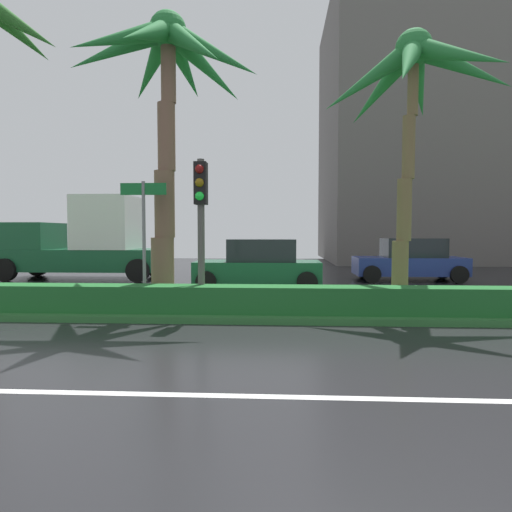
# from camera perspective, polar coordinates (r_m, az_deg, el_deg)

# --- Properties ---
(ground_plane) EXTENTS (90.00, 42.00, 0.10)m
(ground_plane) POSITION_cam_1_polar(r_m,az_deg,el_deg) (13.24, -20.00, -5.76)
(ground_plane) COLOR black
(median_strip) EXTENTS (85.50, 4.00, 0.15)m
(median_strip) POSITION_cam_1_polar(r_m,az_deg,el_deg) (12.32, -21.84, -5.85)
(median_strip) COLOR #2D6B33
(median_strip) RESTS_ON ground_plane
(median_hedge) EXTENTS (76.50, 0.70, 0.60)m
(median_hedge) POSITION_cam_1_polar(r_m,az_deg,el_deg) (11.03, -24.96, -4.97)
(median_hedge) COLOR #1E6028
(median_hedge) RESTS_ON median_strip
(palm_tree_centre) EXTENTS (4.85, 4.90, 7.21)m
(palm_tree_centre) POSITION_cam_1_polar(r_m,az_deg,el_deg) (11.82, -11.56, 22.05)
(palm_tree_centre) COLOR brown
(palm_tree_centre) RESTS_ON median_strip
(palm_tree_centre_right) EXTENTS (4.83, 4.59, 6.86)m
(palm_tree_centre_right) POSITION_cam_1_polar(r_m,az_deg,el_deg) (12.38, 19.92, 20.20)
(palm_tree_centre_right) COLOR brown
(palm_tree_centre_right) RESTS_ON median_strip
(traffic_signal_median_right) EXTENTS (0.28, 0.43, 3.46)m
(traffic_signal_median_right) POSITION_cam_1_polar(r_m,az_deg,el_deg) (10.07, -7.23, 6.44)
(traffic_signal_median_right) COLOR #4C4C47
(traffic_signal_median_right) RESTS_ON median_strip
(street_name_sign) EXTENTS (1.10, 0.08, 3.00)m
(street_name_sign) POSITION_cam_1_polar(r_m,az_deg,el_deg) (10.69, -14.47, 3.73)
(street_name_sign) COLOR slate
(street_name_sign) RESTS_ON median_strip
(box_truck_following) EXTENTS (6.40, 2.64, 3.46)m
(box_truck_following) POSITION_cam_1_polar(r_m,az_deg,el_deg) (19.69, -21.42, 1.70)
(box_truck_following) COLOR #195133
(box_truck_following) RESTS_ON ground_plane
(car_in_traffic_leading) EXTENTS (4.30, 2.02, 1.72)m
(car_in_traffic_leading) POSITION_cam_1_polar(r_m,az_deg,el_deg) (15.05, 0.40, -1.19)
(car_in_traffic_leading) COLOR #195133
(car_in_traffic_leading) RESTS_ON ground_plane
(car_in_traffic_second) EXTENTS (4.30, 2.02, 1.72)m
(car_in_traffic_second) POSITION_cam_1_polar(r_m,az_deg,el_deg) (18.68, 19.49, -0.54)
(car_in_traffic_second) COLOR navy
(car_in_traffic_second) RESTS_ON ground_plane
(building_far_right) EXTENTS (19.18, 12.59, 17.71)m
(building_far_right) POSITION_cam_1_polar(r_m,az_deg,el_deg) (35.03, 25.52, 14.13)
(building_far_right) COLOR #605B59
(building_far_right) RESTS_ON ground_plane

